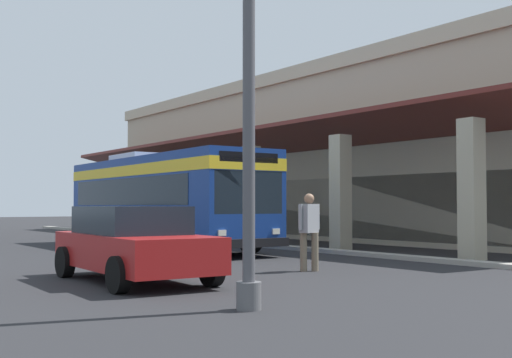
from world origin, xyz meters
TOP-DOWN VIEW (x-y plane):
  - ground at (0.00, 8.00)m, footprint 120.00×120.00m
  - curb_strip at (0.48, 2.48)m, footprint 37.53×0.50m
  - plaza_building at (0.48, 12.11)m, footprint 31.57×14.19m
  - transit_bus at (4.22, -0.80)m, footprint 11.28×3.04m
  - parked_sedan_red at (12.73, -5.82)m, footprint 4.48×2.15m
  - pedestrian at (13.21, -1.72)m, footprint 0.38×0.70m
  - potted_palm at (-5.69, 3.60)m, footprint 1.66×1.79m
  - lot_light_pole at (16.91, -5.98)m, footprint 0.60×0.60m

SIDE VIEW (x-z plane):
  - ground at x=0.00m, z-range 0.00..0.00m
  - curb_strip at x=0.48m, z-range 0.00..0.12m
  - parked_sedan_red at x=12.73m, z-range 0.02..1.49m
  - potted_palm at x=-5.69m, z-range -0.60..2.43m
  - pedestrian at x=13.21m, z-range 0.12..1.88m
  - transit_bus at x=4.22m, z-range 0.18..3.52m
  - plaza_building at x=0.48m, z-range 0.00..7.64m
  - lot_light_pole at x=16.91m, z-range 0.27..7.93m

